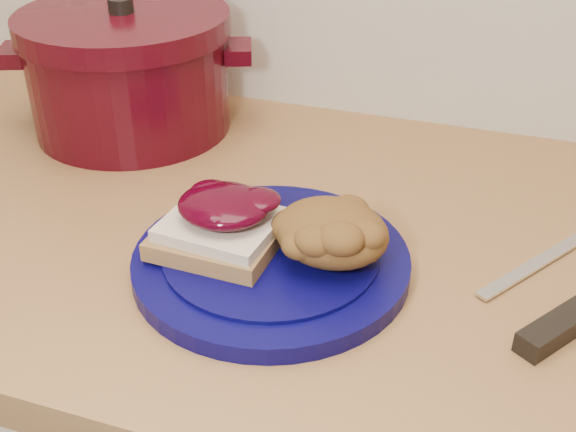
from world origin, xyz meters
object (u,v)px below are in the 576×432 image
(butter_knife, at_px, (539,262))
(pepper_grinder, at_px, (111,59))
(dutch_oven, at_px, (129,71))
(plate, at_px, (271,262))

(butter_knife, bearing_deg, pepper_grinder, 102.85)
(dutch_oven, bearing_deg, butter_knife, -16.47)
(plate, distance_m, dutch_oven, 0.38)
(plate, distance_m, pepper_grinder, 0.46)
(plate, height_order, dutch_oven, dutch_oven)
(butter_knife, relative_size, pepper_grinder, 1.34)
(butter_knife, distance_m, dutch_oven, 0.55)
(butter_knife, xyz_separation_m, pepper_grinder, (-0.58, 0.21, 0.06))
(plate, relative_size, dutch_oven, 0.76)
(plate, distance_m, butter_knife, 0.26)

